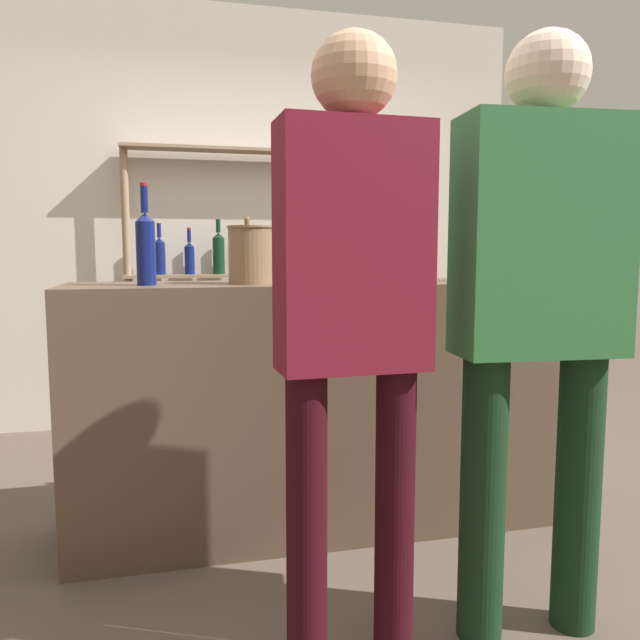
{
  "coord_description": "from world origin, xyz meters",
  "views": [
    {
      "loc": [
        -0.61,
        -2.52,
        1.19
      ],
      "look_at": [
        0.0,
        0.0,
        0.89
      ],
      "focal_mm": 35.0,
      "sensor_mm": 36.0,
      "label": 1
    }
  ],
  "objects_px": {
    "counter_bottle_3": "(426,247)",
    "counter_bottle_1": "(318,252)",
    "customer_right": "(539,294)",
    "counter_bottle_2": "(362,253)",
    "customer_center": "(353,299)",
    "counter_bottle_4": "(146,246)",
    "ice_bucket": "(251,255)",
    "counter_bottle_0": "(472,251)",
    "wine_glass": "(276,255)"
  },
  "relations": [
    {
      "from": "counter_bottle_0",
      "to": "customer_right",
      "type": "relative_size",
      "value": 0.18
    },
    {
      "from": "counter_bottle_0",
      "to": "wine_glass",
      "type": "distance_m",
      "value": 0.84
    },
    {
      "from": "customer_center",
      "to": "counter_bottle_4",
      "type": "bearing_deg",
      "value": 32.96
    },
    {
      "from": "counter_bottle_0",
      "to": "customer_right",
      "type": "bearing_deg",
      "value": -104.17
    },
    {
      "from": "counter_bottle_1",
      "to": "counter_bottle_4",
      "type": "relative_size",
      "value": 0.86
    },
    {
      "from": "ice_bucket",
      "to": "counter_bottle_2",
      "type": "bearing_deg",
      "value": 18.18
    },
    {
      "from": "counter_bottle_2",
      "to": "customer_center",
      "type": "relative_size",
      "value": 0.18
    },
    {
      "from": "counter_bottle_3",
      "to": "counter_bottle_0",
      "type": "bearing_deg",
      "value": -54.21
    },
    {
      "from": "customer_center",
      "to": "ice_bucket",
      "type": "bearing_deg",
      "value": 9.69
    },
    {
      "from": "counter_bottle_1",
      "to": "wine_glass",
      "type": "relative_size",
      "value": 2.08
    },
    {
      "from": "counter_bottle_3",
      "to": "customer_center",
      "type": "bearing_deg",
      "value": -122.61
    },
    {
      "from": "counter_bottle_0",
      "to": "customer_center",
      "type": "xyz_separation_m",
      "value": [
        -0.78,
        -0.83,
        -0.13
      ]
    },
    {
      "from": "wine_glass",
      "to": "counter_bottle_4",
      "type": "bearing_deg",
      "value": -168.28
    },
    {
      "from": "counter_bottle_0",
      "to": "counter_bottle_3",
      "type": "xyz_separation_m",
      "value": [
        -0.13,
        0.18,
        0.02
      ]
    },
    {
      "from": "counter_bottle_2",
      "to": "counter_bottle_4",
      "type": "distance_m",
      "value": 0.93
    },
    {
      "from": "ice_bucket",
      "to": "customer_center",
      "type": "xyz_separation_m",
      "value": [
        0.17,
        -0.83,
        -0.11
      ]
    },
    {
      "from": "ice_bucket",
      "to": "customer_center",
      "type": "distance_m",
      "value": 0.86
    },
    {
      "from": "counter_bottle_2",
      "to": "wine_glass",
      "type": "distance_m",
      "value": 0.4
    },
    {
      "from": "counter_bottle_4",
      "to": "wine_glass",
      "type": "relative_size",
      "value": 2.42
    },
    {
      "from": "counter_bottle_4",
      "to": "customer_center",
      "type": "distance_m",
      "value": 1.01
    },
    {
      "from": "counter_bottle_4",
      "to": "wine_glass",
      "type": "height_order",
      "value": "counter_bottle_4"
    },
    {
      "from": "counter_bottle_1",
      "to": "customer_right",
      "type": "bearing_deg",
      "value": -57.97
    },
    {
      "from": "counter_bottle_1",
      "to": "counter_bottle_3",
      "type": "height_order",
      "value": "counter_bottle_3"
    },
    {
      "from": "ice_bucket",
      "to": "counter_bottle_1",
      "type": "bearing_deg",
      "value": -15.04
    },
    {
      "from": "counter_bottle_3",
      "to": "counter_bottle_4",
      "type": "bearing_deg",
      "value": -170.99
    },
    {
      "from": "wine_glass",
      "to": "customer_center",
      "type": "height_order",
      "value": "customer_center"
    },
    {
      "from": "counter_bottle_4",
      "to": "customer_right",
      "type": "bearing_deg",
      "value": -35.96
    },
    {
      "from": "counter_bottle_2",
      "to": "counter_bottle_0",
      "type": "bearing_deg",
      "value": -21.57
    },
    {
      "from": "wine_glass",
      "to": "counter_bottle_2",
      "type": "bearing_deg",
      "value": 10.69
    },
    {
      "from": "counter_bottle_4",
      "to": "ice_bucket",
      "type": "distance_m",
      "value": 0.4
    },
    {
      "from": "counter_bottle_4",
      "to": "customer_right",
      "type": "height_order",
      "value": "customer_right"
    },
    {
      "from": "counter_bottle_4",
      "to": "counter_bottle_0",
      "type": "bearing_deg",
      "value": 0.38
    },
    {
      "from": "counter_bottle_2",
      "to": "customer_right",
      "type": "xyz_separation_m",
      "value": [
        0.23,
        -1.01,
        -0.12
      ]
    },
    {
      "from": "wine_glass",
      "to": "customer_right",
      "type": "distance_m",
      "value": 1.13
    },
    {
      "from": "counter_bottle_0",
      "to": "customer_center",
      "type": "relative_size",
      "value": 0.19
    },
    {
      "from": "counter_bottle_1",
      "to": "counter_bottle_0",
      "type": "bearing_deg",
      "value": 5.34
    },
    {
      "from": "counter_bottle_0",
      "to": "counter_bottle_1",
      "type": "bearing_deg",
      "value": -174.66
    },
    {
      "from": "counter_bottle_0",
      "to": "counter_bottle_1",
      "type": "distance_m",
      "value": 0.7
    },
    {
      "from": "counter_bottle_1",
      "to": "counter_bottle_2",
      "type": "relative_size",
      "value": 1.03
    },
    {
      "from": "counter_bottle_3",
      "to": "customer_right",
      "type": "bearing_deg",
      "value": -94.39
    },
    {
      "from": "counter_bottle_2",
      "to": "counter_bottle_3",
      "type": "distance_m",
      "value": 0.31
    },
    {
      "from": "counter_bottle_2",
      "to": "customer_center",
      "type": "height_order",
      "value": "customer_center"
    },
    {
      "from": "counter_bottle_3",
      "to": "counter_bottle_1",
      "type": "bearing_deg",
      "value": -156.06
    },
    {
      "from": "customer_right",
      "to": "customer_center",
      "type": "distance_m",
      "value": 0.57
    },
    {
      "from": "counter_bottle_3",
      "to": "customer_right",
      "type": "relative_size",
      "value": 0.21
    },
    {
      "from": "counter_bottle_2",
      "to": "customer_right",
      "type": "bearing_deg",
      "value": -77.34
    },
    {
      "from": "wine_glass",
      "to": "customer_center",
      "type": "distance_m",
      "value": 0.94
    },
    {
      "from": "counter_bottle_4",
      "to": "customer_center",
      "type": "relative_size",
      "value": 0.22
    },
    {
      "from": "counter_bottle_2",
      "to": "customer_right",
      "type": "distance_m",
      "value": 1.04
    },
    {
      "from": "counter_bottle_3",
      "to": "counter_bottle_4",
      "type": "distance_m",
      "value": 1.24
    }
  ]
}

